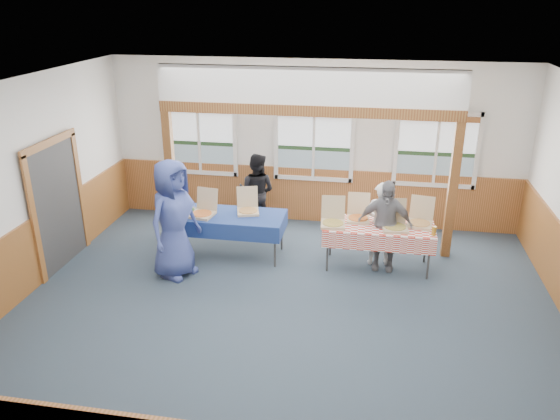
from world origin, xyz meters
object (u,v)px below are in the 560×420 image
object	(u,v)px
person_grey	(385,225)
table_right	(379,229)
woman_white	(380,224)
man_blue	(173,219)
table_left	(227,217)
woman_black	(257,192)

from	to	relation	value
person_grey	table_right	bearing A→B (deg)	174.27
woman_white	man_blue	distance (m)	3.39
table_left	table_right	bearing A→B (deg)	19.73
person_grey	woman_black	bearing A→B (deg)	156.61
table_left	person_grey	world-z (taller)	person_grey
woman_black	person_grey	distance (m)	2.74
table_right	man_blue	size ratio (longest dim) A/B	1.00
table_right	woman_black	distance (m)	2.65
table_left	man_blue	distance (m)	1.11
table_left	person_grey	size ratio (longest dim) A/B	1.40
table_right	man_blue	world-z (taller)	man_blue
table_left	man_blue	size ratio (longest dim) A/B	1.11
woman_white	man_blue	world-z (taller)	man_blue
table_right	woman_white	world-z (taller)	woman_white
table_left	woman_white	size ratio (longest dim) A/B	1.48
woman_white	person_grey	xyz separation A→B (m)	(0.07, -0.14, 0.04)
woman_white	table_left	bearing A→B (deg)	-5.60
woman_black	table_left	bearing A→B (deg)	87.54
woman_white	person_grey	size ratio (longest dim) A/B	0.95
table_left	person_grey	distance (m)	2.69
woman_white	person_grey	bearing A→B (deg)	111.21
person_grey	table_left	bearing A→B (deg)	-176.86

